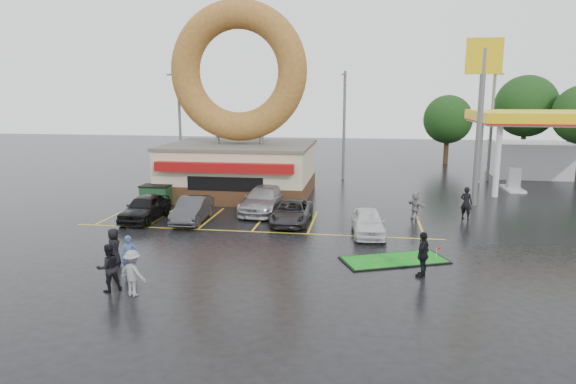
# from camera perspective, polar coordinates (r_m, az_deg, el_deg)

# --- Properties ---
(ground) EXTENTS (120.00, 120.00, 0.00)m
(ground) POSITION_cam_1_polar(r_m,az_deg,el_deg) (24.29, -5.84, -6.53)
(ground) COLOR black
(ground) RESTS_ON ground
(donut_shop) EXTENTS (10.20, 8.70, 13.50)m
(donut_shop) POSITION_cam_1_polar(r_m,az_deg,el_deg) (36.58, -5.44, 6.56)
(donut_shop) COLOR #472B19
(donut_shop) RESTS_ON ground
(gas_station) EXTENTS (12.30, 13.65, 5.90)m
(gas_station) POSITION_cam_1_polar(r_m,az_deg,el_deg) (45.69, 26.78, 5.37)
(gas_station) COLOR silver
(gas_station) RESTS_ON ground
(shell_sign) EXTENTS (2.20, 0.36, 10.60)m
(shell_sign) POSITION_cam_1_polar(r_m,az_deg,el_deg) (35.10, 20.74, 10.48)
(shell_sign) COLOR slate
(shell_sign) RESTS_ON ground
(streetlight_left) EXTENTS (0.40, 2.21, 9.00)m
(streetlight_left) POSITION_cam_1_polar(r_m,az_deg,el_deg) (45.27, -11.97, 7.65)
(streetlight_left) COLOR slate
(streetlight_left) RESTS_ON ground
(streetlight_mid) EXTENTS (0.40, 2.21, 9.00)m
(streetlight_mid) POSITION_cam_1_polar(r_m,az_deg,el_deg) (43.42, 6.25, 7.68)
(streetlight_mid) COLOR slate
(streetlight_mid) RESTS_ON ground
(streetlight_right) EXTENTS (0.40, 2.21, 9.00)m
(streetlight_right) POSITION_cam_1_polar(r_m,az_deg,el_deg) (45.50, 21.70, 7.12)
(streetlight_right) COLOR slate
(streetlight_right) RESTS_ON ground
(tree_far_c) EXTENTS (6.30, 6.30, 9.00)m
(tree_far_c) POSITION_cam_1_polar(r_m,az_deg,el_deg) (58.65, 24.96, 8.63)
(tree_far_c) COLOR #332114
(tree_far_c) RESTS_ON ground
(tree_far_d) EXTENTS (4.90, 4.90, 7.00)m
(tree_far_d) POSITION_cam_1_polar(r_m,az_deg,el_deg) (55.05, 17.34, 7.70)
(tree_far_d) COLOR #332114
(tree_far_d) RESTS_ON ground
(car_black) EXTENTS (1.82, 4.41, 1.50)m
(car_black) POSITION_cam_1_polar(r_m,az_deg,el_deg) (30.74, -15.59, -1.68)
(car_black) COLOR black
(car_black) RESTS_ON ground
(car_dgrey) EXTENTS (1.69, 4.34, 1.41)m
(car_dgrey) POSITION_cam_1_polar(r_m,az_deg,el_deg) (29.80, -10.59, -1.94)
(car_dgrey) COLOR #313134
(car_dgrey) RESTS_ON ground
(car_silver) EXTENTS (2.55, 5.50, 1.56)m
(car_silver) POSITION_cam_1_polar(r_m,az_deg,el_deg) (31.69, -2.68, -0.84)
(car_silver) COLOR #95969A
(car_silver) RESTS_ON ground
(car_grey) EXTENTS (2.11, 4.50, 1.25)m
(car_grey) POSITION_cam_1_polar(r_m,az_deg,el_deg) (29.02, 0.40, -2.26)
(car_grey) COLOR #29292B
(car_grey) RESTS_ON ground
(car_white) EXTENTS (1.95, 4.14, 1.37)m
(car_white) POSITION_cam_1_polar(r_m,az_deg,el_deg) (26.91, 8.89, -3.34)
(car_white) COLOR silver
(car_white) RESTS_ON ground
(person_blue) EXTENTS (0.70, 0.57, 1.66)m
(person_blue) POSITION_cam_1_polar(r_m,az_deg,el_deg) (21.79, -17.24, -6.79)
(person_blue) COLOR #32497E
(person_blue) RESTS_ON ground
(person_blackjkt) EXTENTS (1.12, 1.10, 1.82)m
(person_blackjkt) POSITION_cam_1_polar(r_m,az_deg,el_deg) (20.36, -19.30, -7.94)
(person_blackjkt) COLOR black
(person_blackjkt) RESTS_ON ground
(person_hoodie) EXTENTS (1.25, 0.94, 1.71)m
(person_hoodie) POSITION_cam_1_polar(r_m,az_deg,el_deg) (19.69, -16.87, -8.61)
(person_hoodie) COLOR gray
(person_hoodie) RESTS_ON ground
(person_bystander) EXTENTS (0.79, 0.95, 1.66)m
(person_bystander) POSITION_cam_1_polar(r_m,az_deg,el_deg) (23.12, -18.77, -5.85)
(person_bystander) COLOR black
(person_bystander) RESTS_ON ground
(person_cameraman) EXTENTS (0.87, 1.18, 1.87)m
(person_cameraman) POSITION_cam_1_polar(r_m,az_deg,el_deg) (21.37, 14.77, -6.71)
(person_cameraman) COLOR black
(person_cameraman) RESTS_ON ground
(person_walker_near) EXTENTS (1.31, 1.48, 1.63)m
(person_walker_near) POSITION_cam_1_polar(r_m,az_deg,el_deg) (30.69, 13.99, -1.49)
(person_walker_near) COLOR gray
(person_walker_near) RESTS_ON ground
(person_walker_far) EXTENTS (0.84, 0.76, 1.92)m
(person_walker_far) POSITION_cam_1_polar(r_m,az_deg,el_deg) (31.56, 19.19, -1.17)
(person_walker_far) COLOR black
(person_walker_far) RESTS_ON ground
(dumpster) EXTENTS (1.83, 1.24, 1.30)m
(dumpster) POSITION_cam_1_polar(r_m,az_deg,el_deg) (34.39, -14.42, -0.45)
(dumpster) COLOR #1B4724
(dumpster) RESTS_ON ground
(putting_green) EXTENTS (4.99, 3.58, 0.57)m
(putting_green) POSITION_cam_1_polar(r_m,az_deg,el_deg) (23.28, 11.73, -7.40)
(putting_green) COLOR black
(putting_green) RESTS_ON ground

